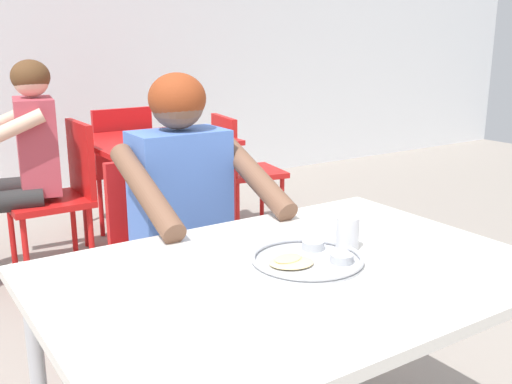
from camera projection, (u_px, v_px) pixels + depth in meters
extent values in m
cube|color=silver|center=(294.00, 275.00, 1.55)|extent=(1.29, 0.91, 0.03)
cylinder|color=#B2B2B7|center=(352.00, 298.00, 2.28)|extent=(0.04, 0.04, 0.71)
cylinder|color=#B7BABF|center=(307.00, 262.00, 1.60)|extent=(0.31, 0.31, 0.01)
torus|color=#B7BABF|center=(307.00, 258.00, 1.60)|extent=(0.31, 0.31, 0.01)
cylinder|color=#B2B5BA|center=(342.00, 258.00, 1.58)|extent=(0.06, 0.06, 0.02)
cylinder|color=#B77F23|center=(342.00, 257.00, 1.58)|extent=(0.05, 0.05, 0.01)
cylinder|color=#B2B5BA|center=(313.00, 245.00, 1.68)|extent=(0.06, 0.06, 0.02)
cylinder|color=maroon|center=(313.00, 244.00, 1.68)|extent=(0.05, 0.05, 0.01)
ellipsoid|color=#E5C689|center=(291.00, 263.00, 1.57)|extent=(0.15, 0.13, 0.01)
ellipsoid|color=#E1C582|center=(288.00, 258.00, 1.58)|extent=(0.09, 0.08, 0.01)
cylinder|color=silver|center=(347.00, 233.00, 1.69)|extent=(0.07, 0.07, 0.10)
cylinder|color=#593319|center=(348.00, 224.00, 1.68)|extent=(0.06, 0.06, 0.02)
cube|color=red|center=(177.00, 274.00, 2.28)|extent=(0.43, 0.40, 0.04)
cube|color=red|center=(156.00, 208.00, 2.38)|extent=(0.40, 0.04, 0.41)
cylinder|color=red|center=(237.00, 333.00, 2.30)|extent=(0.03, 0.03, 0.42)
cylinder|color=red|center=(155.00, 358.00, 2.12)|extent=(0.03, 0.03, 0.42)
cylinder|color=red|center=(200.00, 303.00, 2.56)|extent=(0.03, 0.03, 0.42)
cylinder|color=red|center=(124.00, 323.00, 2.38)|extent=(0.03, 0.03, 0.42)
cylinder|color=#2D2D2D|center=(275.00, 364.00, 2.05)|extent=(0.10, 0.10, 0.46)
cylinder|color=#2D2D2D|center=(244.00, 273.00, 2.14)|extent=(0.13, 0.40, 0.12)
cylinder|color=#2D2D2D|center=(168.00, 292.00, 1.99)|extent=(0.13, 0.40, 0.12)
cube|color=#4C72C6|center=(181.00, 199.00, 2.16)|extent=(0.34, 0.20, 0.51)
cylinder|color=brown|center=(254.00, 175.00, 2.10)|extent=(0.08, 0.46, 0.25)
cylinder|color=brown|center=(146.00, 191.00, 1.88)|extent=(0.08, 0.46, 0.25)
sphere|color=brown|center=(177.00, 103.00, 2.07)|extent=(0.19, 0.19, 0.19)
ellipsoid|color=maroon|center=(177.00, 98.00, 2.07)|extent=(0.21, 0.20, 0.18)
cube|color=red|center=(155.00, 140.00, 3.63)|extent=(0.84, 0.77, 0.03)
cylinder|color=#A31414|center=(122.00, 219.00, 3.27)|extent=(0.04, 0.04, 0.70)
cylinder|color=#A31414|center=(232.00, 200.00, 3.66)|extent=(0.04, 0.04, 0.70)
cylinder|color=#A31414|center=(85.00, 194.00, 3.80)|extent=(0.04, 0.04, 0.70)
cylinder|color=#A31414|center=(185.00, 180.00, 4.18)|extent=(0.04, 0.04, 0.70)
cube|color=red|center=(48.00, 202.00, 3.30)|extent=(0.44, 0.41, 0.04)
cube|color=red|center=(81.00, 158.00, 3.35)|extent=(0.04, 0.38, 0.42)
cylinder|color=red|center=(26.00, 255.00, 3.13)|extent=(0.03, 0.03, 0.42)
cylinder|color=red|center=(13.00, 238.00, 3.39)|extent=(0.03, 0.03, 0.42)
cylinder|color=red|center=(92.00, 243.00, 3.32)|extent=(0.03, 0.03, 0.42)
cylinder|color=red|center=(74.00, 228.00, 3.58)|extent=(0.03, 0.03, 0.42)
cube|color=red|center=(250.00, 172.00, 4.11)|extent=(0.47, 0.47, 0.04)
cube|color=red|center=(224.00, 145.00, 3.98)|extent=(0.10, 0.39, 0.38)
cylinder|color=red|center=(262.00, 194.00, 4.38)|extent=(0.03, 0.03, 0.40)
cylinder|color=red|center=(282.00, 205.00, 4.09)|extent=(0.03, 0.03, 0.40)
cylinder|color=red|center=(220.00, 199.00, 4.25)|extent=(0.03, 0.03, 0.40)
cylinder|color=red|center=(237.00, 211.00, 3.96)|extent=(0.03, 0.03, 0.40)
cube|color=red|center=(114.00, 168.00, 4.21)|extent=(0.45, 0.44, 0.04)
cube|color=red|center=(123.00, 140.00, 3.99)|extent=(0.42, 0.05, 0.43)
cylinder|color=red|center=(84.00, 197.00, 4.31)|extent=(0.03, 0.03, 0.40)
cylinder|color=red|center=(130.00, 190.00, 4.50)|extent=(0.03, 0.03, 0.40)
cylinder|color=red|center=(101.00, 208.00, 4.03)|extent=(0.03, 0.03, 0.40)
cylinder|color=red|center=(149.00, 200.00, 4.23)|extent=(0.03, 0.03, 0.40)
cylinder|color=#2A2A2A|center=(3.00, 202.00, 3.11)|extent=(0.41, 0.19, 0.12)
cylinder|color=#2A2A2A|center=(3.00, 189.00, 3.37)|extent=(0.41, 0.19, 0.12)
cube|color=#B23F4C|center=(37.00, 146.00, 3.25)|extent=(0.26, 0.37, 0.52)
cylinder|color=beige|center=(0.00, 134.00, 2.97)|extent=(0.46, 0.15, 0.25)
sphere|color=beige|center=(31.00, 79.00, 3.16)|extent=(0.19, 0.19, 0.19)
ellipsoid|color=brown|center=(30.00, 77.00, 3.16)|extent=(0.21, 0.20, 0.18)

